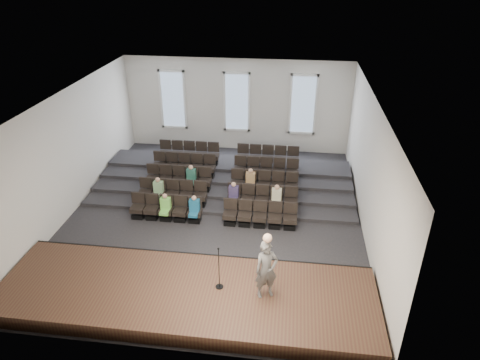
% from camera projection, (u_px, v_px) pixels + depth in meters
% --- Properties ---
extents(ground, '(14.00, 14.00, 0.00)m').
position_uv_depth(ground, '(215.00, 215.00, 17.96)').
color(ground, black).
rests_on(ground, ground).
extents(ceiling, '(12.00, 14.00, 0.02)m').
position_uv_depth(ceiling, '(211.00, 99.00, 15.62)').
color(ceiling, white).
rests_on(ceiling, ground).
extents(wall_back, '(12.00, 0.04, 5.00)m').
position_uv_depth(wall_back, '(237.00, 105.00, 22.94)').
color(wall_back, silver).
rests_on(wall_back, ground).
extents(wall_front, '(12.00, 0.04, 5.00)m').
position_uv_depth(wall_front, '(162.00, 281.00, 10.64)').
color(wall_front, silver).
rests_on(wall_front, ground).
extents(wall_left, '(0.04, 14.00, 5.00)m').
position_uv_depth(wall_left, '(69.00, 153.00, 17.46)').
color(wall_left, silver).
rests_on(wall_left, ground).
extents(wall_right, '(0.04, 14.00, 5.00)m').
position_uv_depth(wall_right, '(370.00, 170.00, 16.12)').
color(wall_right, silver).
rests_on(wall_right, ground).
extents(stage, '(11.80, 3.60, 0.50)m').
position_uv_depth(stage, '(186.00, 295.00, 13.37)').
color(stage, '#432E1C').
rests_on(stage, ground).
extents(stage_lip, '(11.80, 0.06, 0.52)m').
position_uv_depth(stage_lip, '(198.00, 260.00, 14.92)').
color(stage_lip, black).
rests_on(stage_lip, ground).
extents(risers, '(11.80, 4.80, 0.60)m').
position_uv_depth(risers, '(227.00, 176.00, 20.65)').
color(risers, black).
rests_on(risers, ground).
extents(seating_rows, '(6.80, 4.70, 1.67)m').
position_uv_depth(seating_rows, '(221.00, 183.00, 18.99)').
color(seating_rows, black).
rests_on(seating_rows, ground).
extents(windows, '(8.44, 0.10, 3.24)m').
position_uv_depth(windows, '(237.00, 102.00, 22.79)').
color(windows, white).
rests_on(windows, wall_back).
extents(audience, '(5.45, 2.64, 1.10)m').
position_uv_depth(audience, '(210.00, 192.00, 18.00)').
color(audience, '#76D153').
rests_on(audience, seating_rows).
extents(speaker, '(0.83, 0.71, 1.93)m').
position_uv_depth(speaker, '(266.00, 270.00, 12.59)').
color(speaker, '#53514F').
rests_on(speaker, stage).
extents(mic_stand, '(0.25, 0.25, 1.51)m').
position_uv_depth(mic_stand, '(219.00, 276.00, 13.13)').
color(mic_stand, black).
rests_on(mic_stand, stage).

